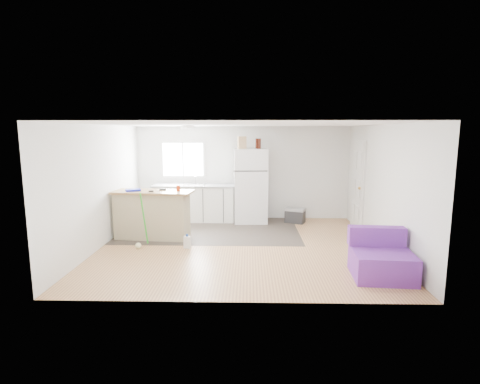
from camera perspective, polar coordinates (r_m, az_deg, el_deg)
name	(u,v)px	position (r m, az deg, el deg)	size (l,w,h in m)	color
room	(240,187)	(7.29, 0.05, 0.79)	(5.51, 5.01, 2.41)	#A06743
vinyl_zone	(211,230)	(8.80, -4.50, -5.74)	(4.05, 2.50, 0.00)	#373029
window	(183,159)	(9.87, -8.67, 4.93)	(1.18, 0.06, 0.98)	white
interior_door	(358,185)	(9.21, 17.50, 0.97)	(0.11, 0.92, 2.10)	white
ceiling_fixture	(188,127)	(8.52, -7.96, 9.74)	(0.30, 0.30, 0.07)	white
kitchen_cabinets	(195,202)	(9.66, -6.93, -1.57)	(2.09, 0.66, 1.21)	white
peninsula	(152,214)	(8.21, -13.21, -3.32)	(1.72, 0.79, 1.03)	tan
refrigerator	(250,186)	(9.40, 1.59, 0.99)	(0.86, 0.82, 1.85)	white
cooler	(295,215)	(9.51, 8.40, -3.53)	(0.57, 0.49, 0.37)	#2A2A2C
purple_seat	(381,260)	(6.37, 20.70, -9.65)	(0.96, 0.91, 0.74)	purple
cleaner_jug	(187,242)	(7.47, -8.04, -7.55)	(0.14, 0.11, 0.28)	white
mop	(140,237)	(7.63, -14.95, -6.58)	(0.20, 0.32, 1.12)	green
red_cup	(178,188)	(8.01, -9.39, 0.61)	(0.08, 0.08, 0.12)	red
blue_tray	(133,190)	(8.22, -16.00, 0.29)	(0.30, 0.22, 0.04)	#141DC4
tool_a	(163,190)	(8.16, -11.70, 0.37)	(0.14, 0.05, 0.03)	black
tool_b	(151,191)	(8.00, -13.39, 0.13)	(0.10, 0.04, 0.03)	black
cardboard_box	(242,143)	(9.25, 0.30, 7.54)	(0.20, 0.10, 0.30)	tan
bottle_left	(259,144)	(9.27, 2.98, 7.37)	(0.07, 0.07, 0.25)	#3C140B
bottle_right	(257,144)	(9.30, 2.59, 7.38)	(0.07, 0.07, 0.25)	#3C140B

